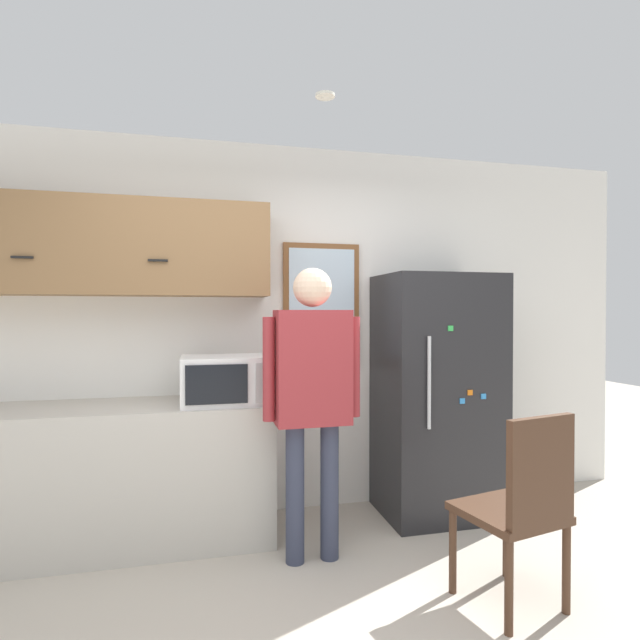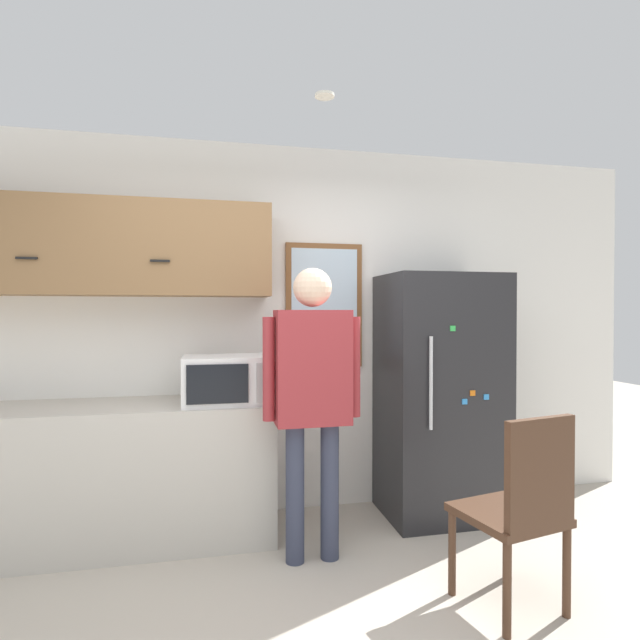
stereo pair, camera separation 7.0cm
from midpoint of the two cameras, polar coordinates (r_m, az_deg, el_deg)
back_wall at (r=3.72m, az=-5.60°, el=-0.97°), size 6.00×0.06×2.70m
counter at (r=3.57m, az=-23.49°, el=-15.95°), size 2.20×0.63×0.88m
upper_cabinets at (r=3.58m, az=-23.18°, el=7.56°), size 2.20×0.37×0.62m
microwave at (r=3.30m, az=-10.23°, el=-6.70°), size 0.53×0.41×0.31m
person at (r=2.96m, az=-0.19°, el=-7.06°), size 0.59×0.23×1.73m
refrigerator at (r=3.77m, az=14.07°, el=-8.29°), size 0.82×0.66×1.74m
chair at (r=2.76m, az=22.71°, el=-18.84°), size 0.52×0.52×0.98m
window at (r=3.75m, az=1.00°, el=1.67°), size 0.58×0.05×0.93m
ceiling_light at (r=3.05m, az=1.25°, el=24.26°), size 0.11×0.11×0.01m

